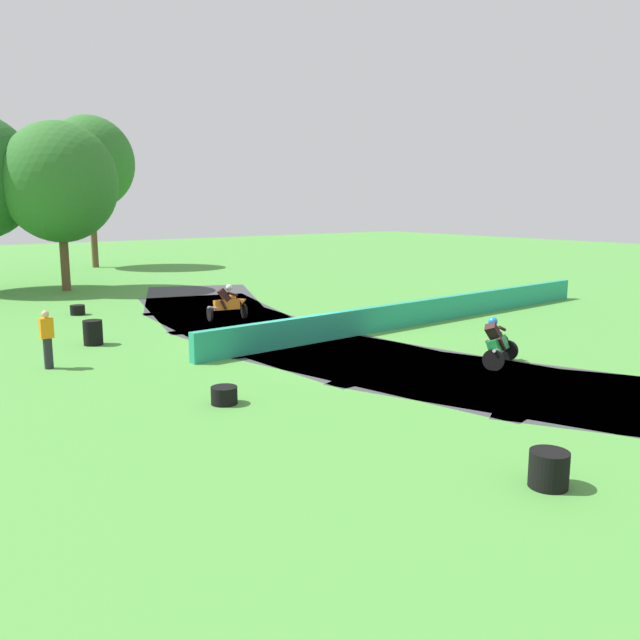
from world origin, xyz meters
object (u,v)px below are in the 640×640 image
tire_stack_near (78,310)px  tire_stack_mid_a (93,333)px  motorcycle_chase_green (498,342)px  tire_stack_far (549,469)px  track_marshal (47,340)px  tire_stack_mid_b (224,395)px  motorcycle_lead_orange (228,303)px

tire_stack_near → tire_stack_mid_a: (-1.39, -6.12, 0.20)m
motorcycle_chase_green → tire_stack_mid_a: motorcycle_chase_green is taller
tire_stack_far → track_marshal: 13.58m
tire_stack_mid_a → tire_stack_near: bearing=77.2°
tire_stack_mid_a → tire_stack_mid_b: 8.13m
tire_stack_mid_a → tire_stack_mid_b: tire_stack_mid_a is taller
track_marshal → tire_stack_mid_b: bearing=-68.5°
tire_stack_mid_b → motorcycle_lead_orange: bearing=60.1°
motorcycle_chase_green → tire_stack_mid_b: size_ratio=2.74×
motorcycle_chase_green → motorcycle_lead_orange: bearing=103.1°
motorcycle_lead_orange → tire_stack_far: 17.01m
tire_stack_near → tire_stack_far: size_ratio=0.92×
track_marshal → motorcycle_lead_orange: bearing=25.8°
motorcycle_lead_orange → tire_stack_mid_a: size_ratio=2.14×
motorcycle_chase_green → track_marshal: track_marshal is taller
motorcycle_chase_green → track_marshal: (-10.32, 7.16, 0.19)m
tire_stack_mid_a → track_marshal: track_marshal is taller
track_marshal → tire_stack_near: bearing=68.1°
motorcycle_chase_green → tire_stack_near: 17.09m
motorcycle_chase_green → tire_stack_mid_b: motorcycle_chase_green is taller
motorcycle_chase_green → tire_stack_near: motorcycle_chase_green is taller
tire_stack_near → tire_stack_far: tire_stack_far is taller
motorcycle_lead_orange → motorcycle_chase_green: (2.54, -10.92, -0.03)m
motorcycle_chase_green → tire_stack_far: size_ratio=2.61×
motorcycle_lead_orange → tire_stack_near: bearing=133.0°
motorcycle_lead_orange → track_marshal: size_ratio=1.05×
tire_stack_mid_b → track_marshal: size_ratio=0.37×
tire_stack_near → tire_stack_mid_b: bearing=-94.5°
motorcycle_chase_green → tire_stack_far: 8.32m
tire_stack_mid_b → track_marshal: track_marshal is taller
motorcycle_chase_green → track_marshal: size_ratio=1.02×
tire_stack_mid_a → tire_stack_mid_b: bearing=-88.0°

